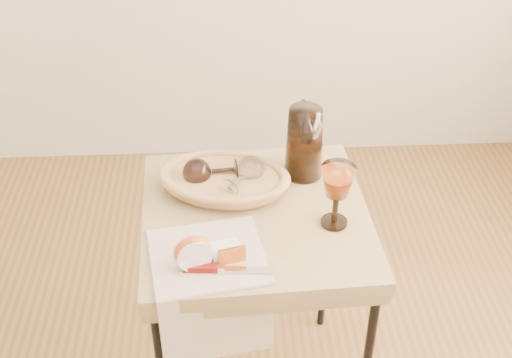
{
  "coord_description": "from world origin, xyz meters",
  "views": [
    {
      "loc": [
        0.29,
        -0.93,
        1.81
      ],
      "look_at": [
        0.36,
        0.38,
        0.86
      ],
      "focal_mm": 46.47,
      "sensor_mm": 36.0,
      "label": 1
    }
  ],
  "objects_px": {
    "apple_half": "(193,251)",
    "bread_basket": "(224,182)",
    "tea_towel": "(207,256)",
    "table_knife": "(225,268)",
    "pitcher": "(304,142)",
    "wine_goblet": "(336,196)",
    "side_table": "(256,311)",
    "goblet_lying_b": "(242,178)",
    "goblet_lying_a": "(214,171)"
  },
  "relations": [
    {
      "from": "goblet_lying_a",
      "to": "side_table",
      "type": "bearing_deg",
      "value": 127.03
    },
    {
      "from": "tea_towel",
      "to": "apple_half",
      "type": "height_order",
      "value": "apple_half"
    },
    {
      "from": "goblet_lying_a",
      "to": "pitcher",
      "type": "height_order",
      "value": "pitcher"
    },
    {
      "from": "pitcher",
      "to": "wine_goblet",
      "type": "height_order",
      "value": "pitcher"
    },
    {
      "from": "pitcher",
      "to": "goblet_lying_b",
      "type": "bearing_deg",
      "value": -158.42
    },
    {
      "from": "pitcher",
      "to": "table_knife",
      "type": "relative_size",
      "value": 1.21
    },
    {
      "from": "tea_towel",
      "to": "wine_goblet",
      "type": "relative_size",
      "value": 1.53
    },
    {
      "from": "apple_half",
      "to": "table_knife",
      "type": "xyz_separation_m",
      "value": [
        0.07,
        -0.03,
        -0.03
      ]
    },
    {
      "from": "bread_basket",
      "to": "wine_goblet",
      "type": "height_order",
      "value": "wine_goblet"
    },
    {
      "from": "side_table",
      "to": "tea_towel",
      "type": "height_order",
      "value": "tea_towel"
    },
    {
      "from": "side_table",
      "to": "wine_goblet",
      "type": "bearing_deg",
      "value": -16.04
    },
    {
      "from": "bread_basket",
      "to": "pitcher",
      "type": "distance_m",
      "value": 0.24
    },
    {
      "from": "side_table",
      "to": "pitcher",
      "type": "bearing_deg",
      "value": 49.44
    },
    {
      "from": "side_table",
      "to": "tea_towel",
      "type": "relative_size",
      "value": 2.77
    },
    {
      "from": "side_table",
      "to": "bread_basket",
      "type": "bearing_deg",
      "value": 126.97
    },
    {
      "from": "goblet_lying_a",
      "to": "pitcher",
      "type": "relative_size",
      "value": 0.51
    },
    {
      "from": "bread_basket",
      "to": "apple_half",
      "type": "height_order",
      "value": "apple_half"
    },
    {
      "from": "goblet_lying_a",
      "to": "table_knife",
      "type": "relative_size",
      "value": 0.62
    },
    {
      "from": "side_table",
      "to": "goblet_lying_a",
      "type": "height_order",
      "value": "goblet_lying_a"
    },
    {
      "from": "side_table",
      "to": "goblet_lying_b",
      "type": "xyz_separation_m",
      "value": [
        -0.03,
        0.09,
        0.42
      ]
    },
    {
      "from": "bread_basket",
      "to": "table_knife",
      "type": "distance_m",
      "value": 0.32
    },
    {
      "from": "pitcher",
      "to": "wine_goblet",
      "type": "bearing_deg",
      "value": -79.19
    },
    {
      "from": "goblet_lying_a",
      "to": "apple_half",
      "type": "xyz_separation_m",
      "value": [
        -0.05,
        -0.31,
        -0.0
      ]
    },
    {
      "from": "apple_half",
      "to": "goblet_lying_b",
      "type": "bearing_deg",
      "value": 50.45
    },
    {
      "from": "tea_towel",
      "to": "wine_goblet",
      "type": "height_order",
      "value": "wine_goblet"
    },
    {
      "from": "tea_towel",
      "to": "bread_basket",
      "type": "height_order",
      "value": "bread_basket"
    },
    {
      "from": "bread_basket",
      "to": "side_table",
      "type": "bearing_deg",
      "value": -41.74
    },
    {
      "from": "goblet_lying_a",
      "to": "table_knife",
      "type": "bearing_deg",
      "value": 88.89
    },
    {
      "from": "tea_towel",
      "to": "table_knife",
      "type": "height_order",
      "value": "table_knife"
    },
    {
      "from": "wine_goblet",
      "to": "table_knife",
      "type": "distance_m",
      "value": 0.33
    },
    {
      "from": "apple_half",
      "to": "pitcher",
      "type": "bearing_deg",
      "value": 34.65
    },
    {
      "from": "apple_half",
      "to": "bread_basket",
      "type": "bearing_deg",
      "value": 59.76
    },
    {
      "from": "tea_towel",
      "to": "bread_basket",
      "type": "bearing_deg",
      "value": 70.93
    },
    {
      "from": "side_table",
      "to": "table_knife",
      "type": "distance_m",
      "value": 0.45
    },
    {
      "from": "tea_towel",
      "to": "apple_half",
      "type": "bearing_deg",
      "value": -144.73
    },
    {
      "from": "apple_half",
      "to": "wine_goblet",
      "type": "bearing_deg",
      "value": 5.6
    },
    {
      "from": "goblet_lying_b",
      "to": "apple_half",
      "type": "bearing_deg",
      "value": -169.07
    },
    {
      "from": "table_knife",
      "to": "goblet_lying_b",
      "type": "bearing_deg",
      "value": 84.82
    },
    {
      "from": "goblet_lying_a",
      "to": "goblet_lying_b",
      "type": "xyz_separation_m",
      "value": [
        0.07,
        -0.03,
        -0.0
      ]
    },
    {
      "from": "side_table",
      "to": "pitcher",
      "type": "relative_size",
      "value": 3.02
    },
    {
      "from": "goblet_lying_b",
      "to": "table_knife",
      "type": "bearing_deg",
      "value": -154.87
    },
    {
      "from": "bread_basket",
      "to": "table_knife",
      "type": "relative_size",
      "value": 1.55
    },
    {
      "from": "goblet_lying_b",
      "to": "table_knife",
      "type": "distance_m",
      "value": 0.31
    },
    {
      "from": "apple_half",
      "to": "table_knife",
      "type": "height_order",
      "value": "apple_half"
    },
    {
      "from": "side_table",
      "to": "wine_goblet",
      "type": "distance_m",
      "value": 0.5
    },
    {
      "from": "tea_towel",
      "to": "table_knife",
      "type": "xyz_separation_m",
      "value": [
        0.04,
        -0.06,
        0.01
      ]
    },
    {
      "from": "pitcher",
      "to": "apple_half",
      "type": "height_order",
      "value": "pitcher"
    },
    {
      "from": "bread_basket",
      "to": "goblet_lying_b",
      "type": "bearing_deg",
      "value": -10.51
    },
    {
      "from": "table_knife",
      "to": "wine_goblet",
      "type": "bearing_deg",
      "value": 34.66
    },
    {
      "from": "tea_towel",
      "to": "table_knife",
      "type": "relative_size",
      "value": 1.32
    }
  ]
}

